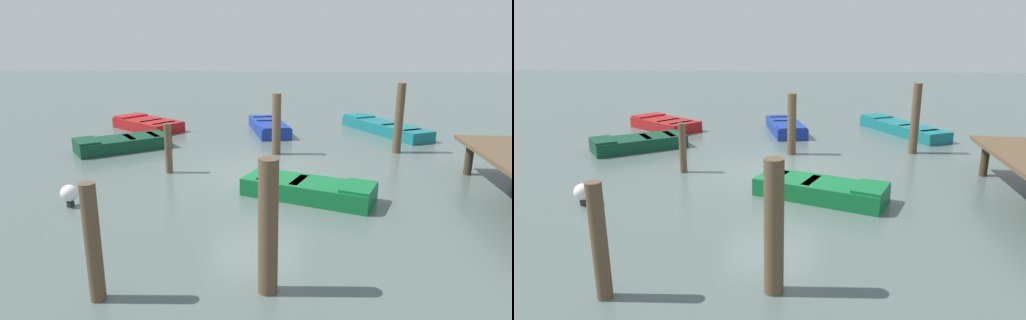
{
  "view_description": "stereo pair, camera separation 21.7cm",
  "coord_description": "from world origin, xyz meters",
  "views": [
    {
      "loc": [
        11.16,
        0.95,
        3.41
      ],
      "look_at": [
        0.0,
        0.0,
        0.35
      ],
      "focal_mm": 30.68,
      "sensor_mm": 36.0,
      "label": 1
    },
    {
      "loc": [
        11.14,
        1.16,
        3.41
      ],
      "look_at": [
        0.0,
        0.0,
        0.35
      ],
      "focal_mm": 30.68,
      "sensor_mm": 36.0,
      "label": 2
    }
  ],
  "objects": [
    {
      "name": "rowboat_red",
      "position": [
        -5.51,
        -4.79,
        0.22
      ],
      "size": [
        2.81,
        3.17,
        0.46
      ],
      "rotation": [
        0.0,
        0.0,
        4.09
      ],
      "color": "maroon",
      "rests_on": "ground_plane"
    },
    {
      "name": "mooring_piling_near_right",
      "position": [
        -2.03,
        0.46,
        0.94
      ],
      "size": [
        0.27,
        0.27,
        1.88
      ],
      "primitive_type": "cylinder",
      "color": "brown",
      "rests_on": "ground_plane"
    },
    {
      "name": "ground_plane",
      "position": [
        0.0,
        0.0,
        0.0
      ],
      "size": [
        80.0,
        80.0,
        0.0
      ],
      "primitive_type": "plane",
      "color": "#4C5B56"
    },
    {
      "name": "rowboat_dark_green",
      "position": [
        -2.18,
        -4.52,
        0.22
      ],
      "size": [
        2.75,
        3.05,
        0.46
      ],
      "rotation": [
        0.0,
        0.0,
        5.37
      ],
      "color": "#0C3823",
      "rests_on": "ground_plane"
    },
    {
      "name": "rowboat_blue",
      "position": [
        -5.41,
        0.04,
        0.22
      ],
      "size": [
        3.42,
        1.84,
        0.46
      ],
      "rotation": [
        0.0,
        0.0,
        0.24
      ],
      "color": "navy",
      "rests_on": "ground_plane"
    },
    {
      "name": "mooring_piling_far_right",
      "position": [
        5.71,
        0.65,
        0.97
      ],
      "size": [
        0.28,
        0.28,
        1.94
      ],
      "primitive_type": "cylinder",
      "color": "brown",
      "rests_on": "ground_plane"
    },
    {
      "name": "mooring_piling_center",
      "position": [
        0.19,
        -2.31,
        0.67
      ],
      "size": [
        0.19,
        0.19,
        1.33
      ],
      "primitive_type": "cylinder",
      "color": "brown",
      "rests_on": "ground_plane"
    },
    {
      "name": "mooring_piling_mid_right",
      "position": [
        -2.55,
        4.23,
        1.09
      ],
      "size": [
        0.26,
        0.26,
        2.17
      ],
      "primitive_type": "cylinder",
      "color": "brown",
      "rests_on": "ground_plane"
    },
    {
      "name": "rowboat_teal",
      "position": [
        -5.62,
        4.43,
        0.22
      ],
      "size": [
        4.11,
        2.86,
        0.46
      ],
      "rotation": [
        0.0,
        0.0,
        3.64
      ],
      "color": "#14666B",
      "rests_on": "ground_plane"
    },
    {
      "name": "marker_buoy",
      "position": [
        2.8,
        -3.73,
        0.29
      ],
      "size": [
        0.36,
        0.36,
        0.48
      ],
      "color": "#262626",
      "rests_on": "ground_plane"
    },
    {
      "name": "mooring_piling_mid_left",
      "position": [
        6.1,
        -1.64,
        0.83
      ],
      "size": [
        0.21,
        0.21,
        1.67
      ],
      "primitive_type": "cylinder",
      "color": "brown",
      "rests_on": "ground_plane"
    },
    {
      "name": "rowboat_green",
      "position": [
        1.86,
        1.34,
        0.22
      ],
      "size": [
        2.0,
        3.07,
        0.46
      ],
      "rotation": [
        0.0,
        0.0,
        1.21
      ],
      "color": "#0F602D",
      "rests_on": "ground_plane"
    }
  ]
}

